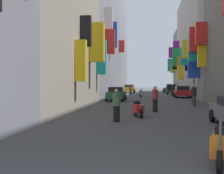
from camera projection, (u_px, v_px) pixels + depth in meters
ground_plane at (151, 99)px, 32.41m from camera, size 140.00×140.00×0.00m
building_left_mid_a at (40, 7)px, 20.24m from camera, size 7.19×15.06×14.68m
building_left_mid_b at (100, 35)px, 45.33m from camera, size 7.24×35.68×19.04m
building_right_mid_b at (218, 20)px, 33.78m from camera, size 7.29×7.30×18.70m
building_right_mid_c at (201, 46)px, 45.07m from camera, size 7.38×15.42×15.33m
building_right_far at (190, 62)px, 56.88m from camera, size 7.36×8.35×12.14m
parked_car_green at (117, 93)px, 29.17m from camera, size 1.83×4.32×1.42m
parked_car_red at (182, 91)px, 35.09m from camera, size 1.87×4.04×1.44m
parked_car_black at (171, 88)px, 53.51m from camera, size 2.01×4.36×1.56m
parked_car_yellow at (129, 88)px, 51.48m from camera, size 2.00×4.47×1.46m
scooter_black at (164, 90)px, 49.62m from camera, size 0.45×1.78×1.13m
scooter_silver at (156, 93)px, 36.48m from camera, size 0.63×1.78×1.13m
scooter_orange at (222, 144)px, 6.48m from camera, size 0.76×1.82×1.13m
scooter_white at (141, 93)px, 36.30m from camera, size 0.58×1.89×1.13m
scooter_green at (167, 91)px, 44.20m from camera, size 0.57×1.91×1.13m
scooter_red at (138, 108)px, 15.51m from camera, size 0.72×1.91×1.13m
pedestrian_crossing at (155, 99)px, 17.94m from camera, size 0.45×0.45×1.65m
pedestrian_near_left at (116, 105)px, 13.54m from camera, size 0.47×0.47×1.57m
pedestrian_near_right at (194, 95)px, 22.28m from camera, size 0.54×0.54×1.74m
pedestrian_mid_street at (172, 90)px, 39.04m from camera, size 0.52×0.52×1.66m
pedestrian_far_away at (131, 89)px, 43.92m from camera, size 0.53×0.53×1.76m
traffic_light_near_corner at (194, 73)px, 30.30m from camera, size 0.26×0.34×4.28m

